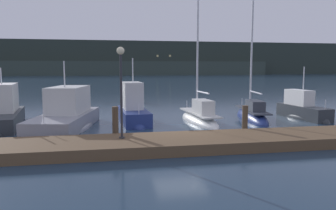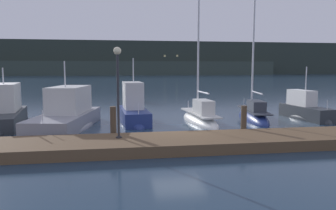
# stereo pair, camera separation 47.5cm
# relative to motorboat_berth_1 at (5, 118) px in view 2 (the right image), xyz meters

# --- Properties ---
(ground_plane) EXTENTS (400.00, 400.00, 0.00)m
(ground_plane) POSITION_rel_motorboat_berth_1_xyz_m (9.37, -4.74, -0.43)
(ground_plane) COLOR #1E3347
(dock) EXTENTS (27.37, 2.80, 0.45)m
(dock) POSITION_rel_motorboat_berth_1_xyz_m (9.37, -6.87, -0.21)
(dock) COLOR brown
(dock) RESTS_ON ground
(mooring_pile_1) EXTENTS (0.28, 0.28, 1.62)m
(mooring_pile_1) POSITION_rel_motorboat_berth_1_xyz_m (6.25, -5.22, 0.38)
(mooring_pile_1) COLOR #4C3D2D
(mooring_pile_1) RESTS_ON ground
(mooring_pile_2) EXTENTS (0.28, 0.28, 1.54)m
(mooring_pile_2) POSITION_rel_motorboat_berth_1_xyz_m (12.49, -5.22, 0.34)
(mooring_pile_2) COLOR #4C3D2D
(mooring_pile_2) RESTS_ON ground
(motorboat_berth_1) EXTENTS (2.87, 6.91, 4.01)m
(motorboat_berth_1) POSITION_rel_motorboat_berth_1_xyz_m (0.00, 0.00, 0.00)
(motorboat_berth_1) COLOR #2D3338
(motorboat_berth_1) RESTS_ON ground
(motorboat_berth_2) EXTENTS (3.89, 7.56, 4.31)m
(motorboat_berth_2) POSITION_rel_motorboat_berth_1_xyz_m (3.61, -1.27, -0.01)
(motorboat_berth_2) COLOR gray
(motorboat_berth_2) RESTS_ON ground
(motorboat_berth_3) EXTENTS (1.94, 5.17, 4.58)m
(motorboat_berth_3) POSITION_rel_motorboat_berth_1_xyz_m (7.46, -0.03, 0.01)
(motorboat_berth_3) COLOR navy
(motorboat_berth_3) RESTS_ON ground
(sailboat_berth_4) EXTENTS (1.73, 5.65, 7.99)m
(sailboat_berth_4) POSITION_rel_motorboat_berth_1_xyz_m (11.49, -0.74, -0.25)
(sailboat_berth_4) COLOR white
(sailboat_berth_4) RESTS_ON ground
(sailboat_berth_5) EXTENTS (2.22, 5.87, 8.64)m
(sailboat_berth_5) POSITION_rel_motorboat_berth_1_xyz_m (15.15, -0.29, -0.30)
(sailboat_berth_5) COLOR navy
(sailboat_berth_5) RESTS_ON ground
(motorboat_berth_6) EXTENTS (1.76, 4.77, 4.05)m
(motorboat_berth_6) POSITION_rel_motorboat_berth_1_xyz_m (18.64, -0.48, -0.11)
(motorboat_berth_6) COLOR #2D3338
(motorboat_berth_6) RESTS_ON ground
(channel_buoy) EXTENTS (1.49, 1.49, 1.88)m
(channel_buoy) POSITION_rel_motorboat_berth_1_xyz_m (8.38, 12.15, 0.26)
(channel_buoy) COLOR gold
(channel_buoy) RESTS_ON ground
(dock_lamppost) EXTENTS (0.32, 0.32, 3.76)m
(dock_lamppost) POSITION_rel_motorboat_berth_1_xyz_m (6.48, -6.52, 2.55)
(dock_lamppost) COLOR #2D2D33
(dock_lamppost) RESTS_ON dock
(hillside_backdrop) EXTENTS (240.00, 23.00, 14.25)m
(hillside_backdrop) POSITION_rel_motorboat_berth_1_xyz_m (8.23, 124.37, 6.14)
(hillside_backdrop) COLOR #28332D
(hillside_backdrop) RESTS_ON ground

